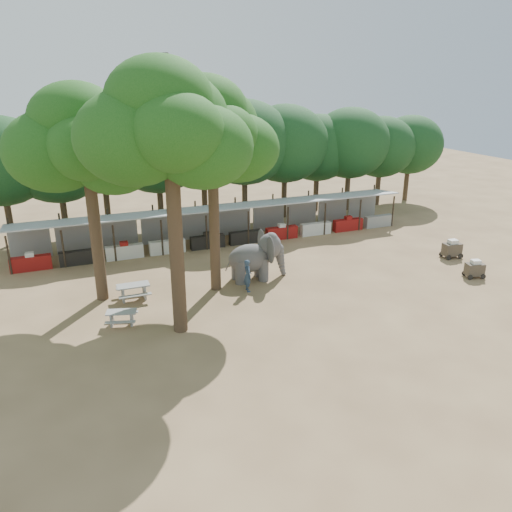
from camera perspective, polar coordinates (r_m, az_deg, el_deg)
name	(u,v)px	position (r m, az deg, el deg)	size (l,w,h in m)	color
ground	(315,326)	(24.06, 6.75, -7.94)	(100.00, 100.00, 0.00)	brown
vendor_stalls	(222,226)	(35.48, -3.86, 3.45)	(28.00, 2.99, 2.80)	#989CA0
yard_tree_left	(82,142)	(25.94, -19.26, 12.22)	(7.10, 6.90, 11.02)	#332316
yard_tree_center	(165,127)	(21.28, -10.35, 14.28)	(7.10, 6.90, 12.04)	#332316
yard_tree_back	(208,132)	(25.94, -5.53, 13.96)	(7.10, 6.90, 11.36)	#332316
backdrop_trees	(200,154)	(39.40, -6.42, 11.46)	(46.46, 5.95, 8.33)	#332316
elephant	(257,257)	(28.76, 0.09, -0.07)	(3.58, 2.74, 2.73)	#444142
handler	(248,276)	(27.26, -0.96, -2.24)	(0.66, 0.44, 1.83)	#26384C
picnic_table_near	(122,316)	(24.65, -15.10, -6.63)	(1.69, 1.60, 0.70)	gray
picnic_table_far	(133,290)	(27.16, -13.84, -3.77)	(1.69, 1.53, 0.84)	gray
cart_front	(475,269)	(31.92, 23.71, -1.35)	(1.27, 0.99, 1.09)	#372E24
cart_back	(452,249)	(34.84, 21.48, 0.77)	(1.32, 0.92, 1.23)	#372E24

